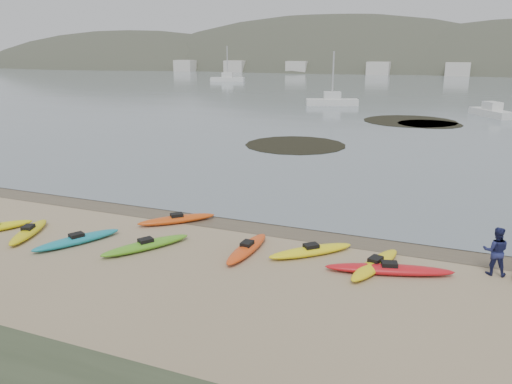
% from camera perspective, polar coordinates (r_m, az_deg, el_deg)
% --- Properties ---
extents(ground, '(600.00, 600.00, 0.00)m').
position_cam_1_polar(ground, '(23.30, 0.00, -3.55)').
color(ground, tan).
rests_on(ground, ground).
extents(wet_sand, '(60.00, 60.00, 0.00)m').
position_cam_1_polar(wet_sand, '(23.04, -0.28, -3.77)').
color(wet_sand, brown).
rests_on(wet_sand, ground).
extents(water, '(1200.00, 1200.00, 0.00)m').
position_cam_1_polar(water, '(320.56, 21.17, 13.56)').
color(water, slate).
rests_on(water, ground).
extents(kayaks, '(24.05, 9.44, 0.34)m').
position_cam_1_polar(kayaks, '(20.49, -6.63, -5.97)').
color(kayaks, '#DC4D13').
rests_on(kayaks, ground).
extents(person_east, '(0.89, 0.70, 1.79)m').
position_cam_1_polar(person_east, '(19.77, 25.71, -6.10)').
color(person_east, navy).
rests_on(person_east, ground).
extents(kelp_mats, '(17.34, 28.04, 0.04)m').
position_cam_1_polar(kelp_mats, '(53.06, 14.42, 7.08)').
color(kelp_mats, black).
rests_on(kelp_mats, water).
extents(moored_boats, '(92.98, 80.89, 1.18)m').
position_cam_1_polar(moored_boats, '(101.58, 19.14, 11.03)').
color(moored_boats, silver).
rests_on(moored_boats, ground).
extents(far_town, '(199.00, 5.00, 4.00)m').
position_cam_1_polar(far_town, '(165.48, 21.82, 12.88)').
color(far_town, beige).
rests_on(far_town, ground).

